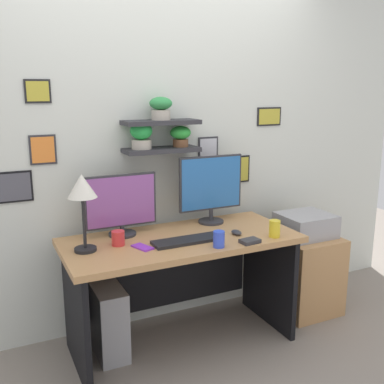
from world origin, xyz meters
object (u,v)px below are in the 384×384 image
(desk_lamp, at_px, (82,192))
(cell_phone, at_px, (142,247))
(coffee_mug, at_px, (118,238))
(keyboard, at_px, (187,241))
(scissors_tray, at_px, (250,241))
(drawer_cabinet, at_px, (303,272))
(monitor_right, at_px, (211,187))
(printer, at_px, (305,225))
(desk, at_px, (178,266))
(computer_tower_left, at_px, (108,319))
(water_cup, at_px, (275,229))
(monitor_left, at_px, (121,205))
(pen_cup, at_px, (219,239))
(computer_mouse, at_px, (237,232))

(desk_lamp, relative_size, cell_phone, 3.28)
(desk_lamp, relative_size, coffee_mug, 5.11)
(keyboard, height_order, scissors_tray, scissors_tray)
(coffee_mug, bearing_deg, drawer_cabinet, 0.82)
(monitor_right, relative_size, printer, 1.26)
(scissors_tray, bearing_deg, monitor_right, 91.42)
(cell_phone, xyz_separation_m, scissors_tray, (0.63, -0.20, 0.01))
(monitor_right, xyz_separation_m, desk_lamp, (-0.94, -0.20, 0.10))
(desk, height_order, keyboard, keyboard)
(desk, height_order, computer_tower_left, desk)
(printer, xyz_separation_m, computer_tower_left, (-1.53, 0.06, -0.45))
(monitor_right, bearing_deg, scissors_tray, -88.58)
(desk, xyz_separation_m, monitor_right, (0.33, 0.16, 0.47))
(water_cup, bearing_deg, monitor_left, 151.91)
(drawer_cabinet, bearing_deg, pen_cup, -161.12)
(desk, height_order, drawer_cabinet, desk)
(desk, bearing_deg, drawer_cabinet, 0.02)
(coffee_mug, bearing_deg, desk, 2.88)
(desk_lamp, distance_m, coffee_mug, 0.37)
(monitor_left, height_order, drawer_cabinet, monitor_left)
(monitor_right, height_order, drawer_cabinet, monitor_right)
(desk_lamp, relative_size, pen_cup, 4.60)
(keyboard, bearing_deg, water_cup, -15.33)
(desk_lamp, bearing_deg, scissors_tray, -17.51)
(keyboard, height_order, desk_lamp, desk_lamp)
(monitor_right, xyz_separation_m, computer_tower_left, (-0.80, -0.11, -0.78))
(coffee_mug, height_order, water_cup, water_cup)
(monitor_left, relative_size, computer_mouse, 5.23)
(monitor_right, bearing_deg, water_cup, -64.83)
(desk_lamp, height_order, printer, desk_lamp)
(desk_lamp, xyz_separation_m, drawer_cabinet, (1.66, 0.03, -0.81))
(water_cup, height_order, drawer_cabinet, water_cup)
(monitor_left, bearing_deg, desk, -26.73)
(computer_tower_left, bearing_deg, monitor_left, 35.88)
(desk_lamp, xyz_separation_m, pen_cup, (0.74, -0.28, -0.31))
(pen_cup, xyz_separation_m, computer_tower_left, (-0.60, 0.37, -0.57))
(monitor_right, distance_m, keyboard, 0.52)
(desk, distance_m, cell_phone, 0.39)
(water_cup, bearing_deg, keyboard, 164.67)
(coffee_mug, bearing_deg, computer_tower_left, 131.39)
(monitor_right, xyz_separation_m, keyboard, (-0.33, -0.31, -0.25))
(cell_phone, distance_m, water_cup, 0.86)
(monitor_right, bearing_deg, desk, -153.27)
(drawer_cabinet, relative_size, computer_tower_left, 1.28)
(pen_cup, distance_m, water_cup, 0.42)
(cell_phone, distance_m, drawer_cabinet, 1.42)
(keyboard, bearing_deg, monitor_right, 43.47)
(cell_phone, xyz_separation_m, coffee_mug, (-0.12, 0.11, 0.04))
(desk, height_order, monitor_left, monitor_left)
(computer_mouse, bearing_deg, desk, 155.76)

